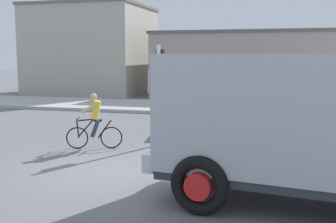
{
  "coord_description": "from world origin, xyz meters",
  "views": [
    {
      "loc": [
        3.94,
        -9.55,
        2.87
      ],
      "look_at": [
        0.65,
        2.5,
        1.2
      ],
      "focal_mm": 45.08,
      "sensor_mm": 36.0,
      "label": 1
    }
  ],
  "objects": [
    {
      "name": "ground_plane",
      "position": [
        0.0,
        0.0,
        0.0
      ],
      "size": [
        120.0,
        120.0,
        0.0
      ],
      "primitive_type": "plane",
      "color": "slate"
    },
    {
      "name": "truck_foreground",
      "position": [
        4.3,
        -1.3,
        1.67
      ],
      "size": [
        5.71,
        3.39,
        2.9
      ],
      "color": "#B2B7BC",
      "rests_on": "ground"
    },
    {
      "name": "building_corner_left",
      "position": [
        -10.16,
        20.21,
        3.27
      ],
      "size": [
        8.33,
        7.56,
        6.54
      ],
      "color": "#B2AD9E",
      "rests_on": "ground"
    },
    {
      "name": "traffic_light_pole",
      "position": [
        0.14,
        3.28,
        2.07
      ],
      "size": [
        0.24,
        0.43,
        3.2
      ],
      "color": "red",
      "rests_on": "ground"
    },
    {
      "name": "cyclist",
      "position": [
        -1.62,
        2.2,
        0.86
      ],
      "size": [
        1.65,
        0.69,
        1.72
      ],
      "color": "black",
      "rests_on": "ground"
    },
    {
      "name": "sidewalk_far",
      "position": [
        0.0,
        12.55,
        0.08
      ],
      "size": [
        80.0,
        5.0,
        0.16
      ],
      "primitive_type": "cube",
      "color": "#ADADA8",
      "rests_on": "ground"
    },
    {
      "name": "building_mid_block",
      "position": [
        1.25,
        20.53,
        2.22
      ],
      "size": [
        11.89,
        7.72,
        4.44
      ],
      "color": "#9E9389",
      "rests_on": "ground"
    },
    {
      "name": "car_red_near",
      "position": [
        2.08,
        5.73,
        0.82
      ],
      "size": [
        4.18,
        2.25,
        1.6
      ],
      "color": "gold",
      "rests_on": "ground"
    }
  ]
}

